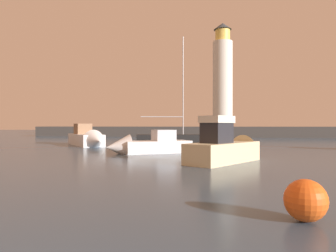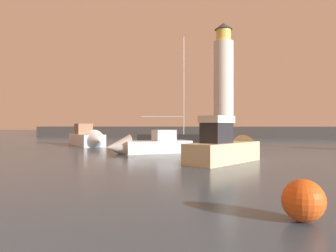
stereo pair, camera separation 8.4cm
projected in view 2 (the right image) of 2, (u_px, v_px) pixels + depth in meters
The scene contains 8 objects.
ground_plane at pixel (196, 148), 29.05m from camera, with size 220.00×220.00×0.00m, color #384C60.
breakwater at pixel (212, 132), 56.36m from camera, with size 68.03×4.47×1.91m, color #423F3D.
lighthouse at pixel (224, 78), 55.96m from camera, with size 3.52×3.52×18.71m.
motorboat_1 at pixel (89, 139), 31.94m from camera, with size 6.97×7.65×2.69m.
motorboat_2 at pixel (230, 148), 18.19m from camera, with size 4.96×6.59×2.90m.
motorboat_4 at pixel (145, 146), 23.55m from camera, with size 6.49×5.09×2.19m.
sailboat_moored at pixel (176, 139), 35.74m from camera, with size 9.09×4.67×12.36m.
mooring_buoy at pixel (303, 200), 6.75m from camera, with size 0.92×0.92×0.92m, color #EA5919.
Camera 2 is at (3.02, -1.18, 2.09)m, focal length 33.24 mm.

